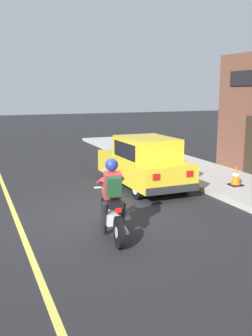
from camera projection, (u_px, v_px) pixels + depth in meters
name	position (u px, v px, depth m)	size (l,w,h in m)	color
ground_plane	(98.00, 217.00, 9.27)	(80.00, 80.00, 0.00)	black
sidewalk_curb	(204.00, 174.00, 13.76)	(2.60, 22.00, 0.14)	#ADAAA3
lane_stripe	(7.00, 194.00, 11.34)	(0.12, 19.80, 0.01)	#D1C64C
motorcycle_with_rider	(112.00, 204.00, 8.01)	(0.64, 2.01, 1.62)	black
car_hatchback	(144.00, 163.00, 12.00)	(1.72, 3.81, 1.57)	black
traffic_cone	(236.00, 176.00, 11.72)	(0.36, 0.36, 0.60)	black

